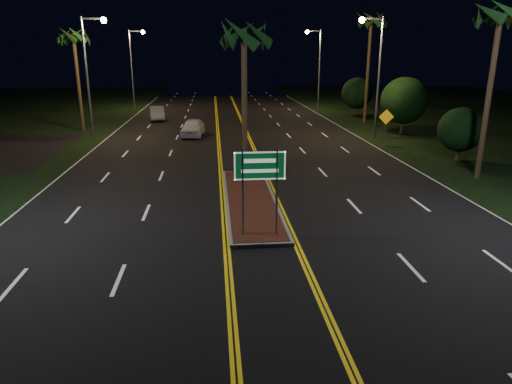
{
  "coord_description": "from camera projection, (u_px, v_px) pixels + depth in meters",
  "views": [
    {
      "loc": [
        -1.56,
        -12.51,
        6.44
      ],
      "look_at": [
        -0.18,
        2.31,
        1.9
      ],
      "focal_mm": 32.0,
      "sensor_mm": 36.0,
      "label": 1
    }
  ],
  "objects": [
    {
      "name": "palm_right_far",
      "position": [
        371.0,
        22.0,
        40.96
      ],
      "size": [
        2.4,
        2.4,
        10.3
      ],
      "color": "#382819",
      "rests_on": "ground"
    },
    {
      "name": "streetlight_right_far",
      "position": [
        317.0,
        60.0,
        53.21
      ],
      "size": [
        1.91,
        0.44,
        9.0
      ],
      "color": "gray",
      "rests_on": "ground"
    },
    {
      "name": "car_near",
      "position": [
        193.0,
        126.0,
        36.74
      ],
      "size": [
        2.57,
        5.01,
        1.6
      ],
      "primitive_type": "imported",
      "rotation": [
        0.0,
        0.0,
        -0.11
      ],
      "color": "white",
      "rests_on": "ground"
    },
    {
      "name": "palm_right_near",
      "position": [
        501.0,
        15.0,
        22.16
      ],
      "size": [
        2.4,
        2.4,
        9.3
      ],
      "color": "#382819",
      "rests_on": "ground"
    },
    {
      "name": "ground",
      "position": [
        269.0,
        273.0,
        13.93
      ],
      "size": [
        120.0,
        120.0,
        0.0
      ],
      "primitive_type": "plane",
      "color": "black",
      "rests_on": "ground"
    },
    {
      "name": "palm_left_far",
      "position": [
        73.0,
        36.0,
        37.2
      ],
      "size": [
        2.4,
        2.4,
        8.8
      ],
      "color": "#382819",
      "rests_on": "ground"
    },
    {
      "name": "median_island",
      "position": [
        250.0,
        200.0,
        20.57
      ],
      "size": [
        2.25,
        10.25,
        0.17
      ],
      "color": "gray",
      "rests_on": "ground"
    },
    {
      "name": "highway_sign",
      "position": [
        260.0,
        174.0,
        15.89
      ],
      "size": [
        1.8,
        0.08,
        3.2
      ],
      "color": "gray",
      "rests_on": "ground"
    },
    {
      "name": "shrub_near",
      "position": [
        461.0,
        130.0,
        27.89
      ],
      "size": [
        2.7,
        2.7,
        3.3
      ],
      "color": "#382819",
      "rests_on": "ground"
    },
    {
      "name": "streetlight_right_mid",
      "position": [
        375.0,
        64.0,
        34.17
      ],
      "size": [
        1.91,
        0.44,
        9.0
      ],
      "color": "gray",
      "rests_on": "ground"
    },
    {
      "name": "streetlight_left_mid",
      "position": [
        91.0,
        64.0,
        34.2
      ],
      "size": [
        1.91,
        0.44,
        9.0
      ],
      "color": "gray",
      "rests_on": "ground"
    },
    {
      "name": "warning_sign",
      "position": [
        386.0,
        122.0,
        32.79
      ],
      "size": [
        1.09,
        0.11,
        2.6
      ],
      "rotation": [
        0.0,
        0.0,
        -0.07
      ],
      "color": "gray",
      "rests_on": "ground"
    },
    {
      "name": "car_far",
      "position": [
        157.0,
        112.0,
        45.84
      ],
      "size": [
        2.64,
        4.8,
        1.52
      ],
      "primitive_type": "imported",
      "rotation": [
        0.0,
        0.0,
        0.16
      ],
      "color": "#A6AAB0",
      "rests_on": "ground"
    },
    {
      "name": "palm_median",
      "position": [
        244.0,
        35.0,
        21.81
      ],
      "size": [
        2.4,
        2.4,
        8.3
      ],
      "color": "#382819",
      "rests_on": "ground"
    },
    {
      "name": "streetlight_left_far",
      "position": [
        134.0,
        60.0,
        53.24
      ],
      "size": [
        1.91,
        0.44,
        9.0
      ],
      "color": "gray",
      "rests_on": "ground"
    },
    {
      "name": "shrub_mid",
      "position": [
        404.0,
        101.0,
        37.23
      ],
      "size": [
        3.78,
        3.78,
        4.62
      ],
      "color": "#382819",
      "rests_on": "ground"
    },
    {
      "name": "shrub_far",
      "position": [
        357.0,
        93.0,
        48.75
      ],
      "size": [
        3.24,
        3.24,
        3.96
      ],
      "color": "#382819",
      "rests_on": "ground"
    }
  ]
}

